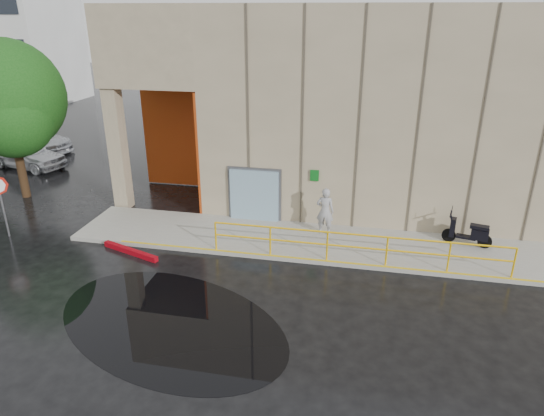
{
  "coord_description": "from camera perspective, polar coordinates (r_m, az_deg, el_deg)",
  "views": [
    {
      "loc": [
        4.37,
        -11.05,
        7.83
      ],
      "look_at": [
        1.49,
        3.0,
        1.9
      ],
      "focal_mm": 32.0,
      "sensor_mm": 36.0,
      "label": 1
    }
  ],
  "objects": [
    {
      "name": "ground",
      "position": [
        14.24,
        -8.49,
        -11.21
      ],
      "size": [
        120.0,
        120.0,
        0.0
      ],
      "primitive_type": "plane",
      "color": "black",
      "rests_on": "ground"
    },
    {
      "name": "car_c",
      "position": [
        32.04,
        -26.19,
        7.36
      ],
      "size": [
        5.46,
        3.56,
        1.47
      ],
      "primitive_type": "imported",
      "rotation": [
        0.0,
        0.0,
        1.25
      ],
      "color": "silver",
      "rests_on": "ground"
    },
    {
      "name": "car_a",
      "position": [
        28.68,
        -26.95,
        5.69
      ],
      "size": [
        4.66,
        2.65,
        1.49
      ],
      "primitive_type": "imported",
      "rotation": [
        0.0,
        0.0,
        1.36
      ],
      "color": "silver",
      "rests_on": "ground"
    },
    {
      "name": "scooter",
      "position": [
        18.08,
        22.19,
        -1.92
      ],
      "size": [
        1.69,
        0.91,
        1.28
      ],
      "rotation": [
        0.0,
        0.0,
        -0.24
      ],
      "color": "black",
      "rests_on": "sidewalk"
    },
    {
      "name": "guardrail",
      "position": [
        15.9,
        9.93,
        -4.64
      ],
      "size": [
        9.56,
        0.06,
        1.03
      ],
      "color": "yellow",
      "rests_on": "sidewalk"
    },
    {
      "name": "person",
      "position": [
        17.63,
        6.26,
        -0.37
      ],
      "size": [
        0.68,
        0.48,
        1.77
      ],
      "primitive_type": "imported",
      "rotation": [
        0.0,
        0.0,
        3.05
      ],
      "color": "#999A9D",
      "rests_on": "sidewalk"
    },
    {
      "name": "building",
      "position": [
        22.35,
        13.62,
        12.5
      ],
      "size": [
        20.0,
        10.17,
        8.0
      ],
      "color": "gray",
      "rests_on": "ground"
    },
    {
      "name": "red_curb",
      "position": [
        17.43,
        -16.31,
        -4.9
      ],
      "size": [
        2.32,
        0.97,
        0.18
      ],
      "primitive_type": "cube",
      "rotation": [
        0.0,
        0.0,
        -0.34
      ],
      "color": "maroon",
      "rests_on": "ground"
    },
    {
      "name": "sidewalk",
      "position": [
        17.39,
        9.16,
        -4.36
      ],
      "size": [
        20.0,
        3.0,
        0.15
      ],
      "primitive_type": "cube",
      "color": "gray",
      "rests_on": "ground"
    },
    {
      "name": "puddle",
      "position": [
        13.66,
        -11.89,
        -13.08
      ],
      "size": [
        8.27,
        6.84,
        0.01
      ],
      "primitive_type": "cube",
      "rotation": [
        0.0,
        0.0,
        -0.41
      ],
      "color": "black",
      "rests_on": "ground"
    },
    {
      "name": "tree_near",
      "position": [
        23.19,
        -28.66,
        10.88
      ],
      "size": [
        4.74,
        4.74,
        6.81
      ],
      "rotation": [
        0.0,
        0.0,
        -0.33
      ],
      "color": "black",
      "rests_on": "ground"
    }
  ]
}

